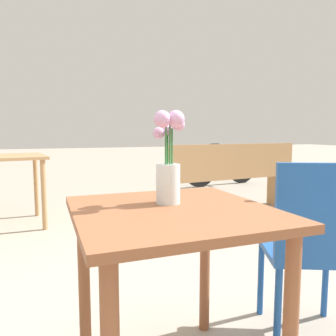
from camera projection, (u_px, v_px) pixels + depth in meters
table_front at (173, 241)px, 1.21m from camera, size 0.70×0.72×0.71m
flower_vase at (168, 167)px, 1.26m from camera, size 0.14×0.13×0.36m
cafe_chair at (313, 242)px, 1.48m from camera, size 0.53×0.53×0.86m
bench_near at (231, 175)px, 3.98m from camera, size 1.79×0.51×0.85m
table_back at (8, 168)px, 3.40m from camera, size 0.81×0.84×0.75m
bicycle at (222, 166)px, 6.11m from camera, size 1.64×0.44×0.78m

